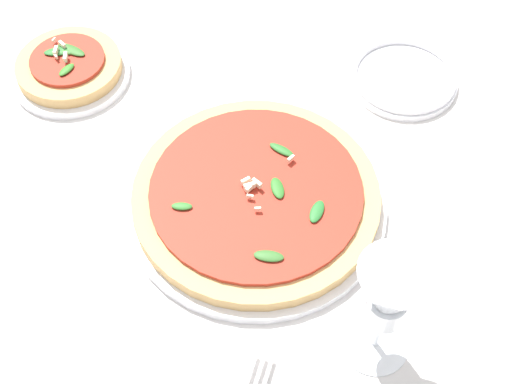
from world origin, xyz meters
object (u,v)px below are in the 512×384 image
object	(u,v)px
pizza_personal_side	(70,69)
side_plate_white	(404,78)
pizza_arugula_main	(256,198)
wine_glass	(389,299)

from	to	relation	value
pizza_personal_side	side_plate_white	distance (m)	0.48
pizza_arugula_main	pizza_personal_side	distance (m)	0.35
pizza_personal_side	wine_glass	world-z (taller)	wine_glass
wine_glass	side_plate_white	distance (m)	0.42
pizza_personal_side	side_plate_white	world-z (taller)	pizza_personal_side
pizza_arugula_main	pizza_personal_side	world-z (taller)	same
pizza_arugula_main	side_plate_white	xyz separation A→B (m)	(0.27, -0.14, -0.01)
side_plate_white	wine_glass	bearing A→B (deg)	-173.84
wine_glass	side_plate_white	world-z (taller)	wine_glass
pizza_personal_side	side_plate_white	bearing A→B (deg)	-73.93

